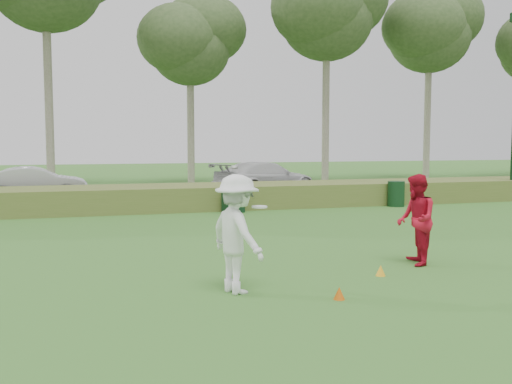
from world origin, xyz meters
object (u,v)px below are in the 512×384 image
object	(u,v)px
cone_yellow	(381,270)
player_white	(237,234)
utility_cabinet	(233,200)
trash_bin	(396,194)
car_mid	(36,183)
cone_orange	(339,293)
car_right	(265,178)
player_red	(416,220)

from	to	relation	value
cone_yellow	player_white	bearing A→B (deg)	-172.73
utility_cabinet	trash_bin	distance (m)	6.80
player_white	car_mid	distance (m)	18.11
cone_yellow	trash_bin	distance (m)	12.43
trash_bin	utility_cabinet	bearing A→B (deg)	-179.06
utility_cabinet	cone_orange	bearing A→B (deg)	-110.04
car_mid	car_right	world-z (taller)	car_right
player_white	cone_orange	world-z (taller)	player_white
player_white	utility_cabinet	world-z (taller)	player_white
player_white	cone_orange	bearing A→B (deg)	-140.35
cone_yellow	trash_bin	world-z (taller)	trash_bin
player_white	utility_cabinet	xyz separation A→B (m)	(2.71, 10.83, -0.56)
utility_cabinet	car_mid	world-z (taller)	car_mid
player_red	cone_yellow	distance (m)	1.63
car_right	trash_bin	bearing A→B (deg)	-171.17
cone_yellow	utility_cabinet	distance (m)	10.46
trash_bin	car_right	size ratio (longest dim) A/B	0.19
trash_bin	player_white	bearing A→B (deg)	-130.97
utility_cabinet	trash_bin	bearing A→B (deg)	-13.20
cone_yellow	car_mid	xyz separation A→B (m)	(-7.54, 17.14, 0.68)
cone_yellow	car_mid	world-z (taller)	car_mid
player_red	utility_cabinet	size ratio (longest dim) A/B	2.09
player_white	trash_bin	distance (m)	14.50
cone_orange	car_right	size ratio (longest dim) A/B	0.04
cone_yellow	car_mid	bearing A→B (deg)	113.73
cone_yellow	trash_bin	xyz separation A→B (m)	(6.54, 10.56, 0.40)
car_right	car_mid	bearing A→B (deg)	65.60
player_red	utility_cabinet	bearing A→B (deg)	-152.29
player_red	car_mid	world-z (taller)	player_red
player_red	car_mid	bearing A→B (deg)	-132.81
player_white	player_red	size ratio (longest dim) A/B	1.06
cone_orange	utility_cabinet	xyz separation A→B (m)	(1.21, 11.74, 0.36)
utility_cabinet	trash_bin	world-z (taller)	trash_bin
player_red	cone_yellow	world-z (taller)	player_red
trash_bin	cone_yellow	bearing A→B (deg)	-121.74
player_white	cone_yellow	size ratio (longest dim) A/B	9.64
utility_cabinet	car_mid	bearing A→B (deg)	123.27
player_red	utility_cabinet	distance (m)	9.88
cone_orange	trash_bin	bearing A→B (deg)	55.95
cone_orange	player_red	bearing A→B (deg)	36.60
car_right	utility_cabinet	bearing A→B (deg)	130.97
player_white	trash_bin	bearing A→B (deg)	-59.98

